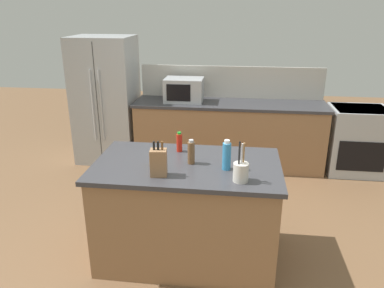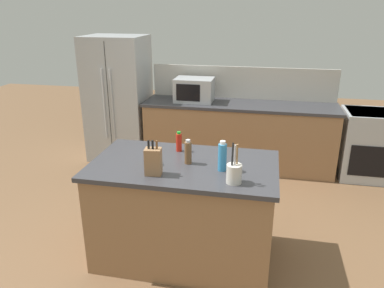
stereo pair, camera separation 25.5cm
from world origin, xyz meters
name	(u,v)px [view 1 (the left image)]	position (x,y,z in m)	size (l,w,h in m)	color
ground_plane	(187,254)	(0.00, 0.00, 0.00)	(14.00, 14.00, 0.00)	brown
back_counter_run	(229,134)	(0.30, 2.20, 0.47)	(2.69, 0.66, 0.94)	#936B47
wall_backsplash	(231,82)	(0.30, 2.52, 1.17)	(2.65, 0.03, 0.46)	beige
kitchen_island	(187,211)	(0.00, 0.00, 0.47)	(1.61, 0.94, 0.94)	#936B47
refrigerator	(106,100)	(-1.52, 2.25, 0.91)	(0.86, 0.75, 1.82)	#ADB2B7
range_oven	(356,140)	(2.07, 2.20, 0.47)	(0.76, 0.65, 0.92)	#ADB2B7
microwave	(184,90)	(-0.35, 2.20, 1.10)	(0.53, 0.39, 0.33)	#ADB2B7
knife_block	(159,162)	(-0.19, -0.27, 1.05)	(0.14, 0.11, 0.29)	#936B47
utensil_crock	(241,171)	(0.46, -0.29, 1.02)	(0.12, 0.12, 0.32)	beige
honey_jar	(154,159)	(-0.27, -0.08, 1.00)	(0.08, 0.08, 0.13)	gold
hot_sauce_bottle	(179,142)	(-0.11, 0.27, 1.03)	(0.05, 0.05, 0.19)	red
dish_soap_bottle	(227,156)	(0.34, -0.08, 1.06)	(0.07, 0.07, 0.26)	#3384BC
pepper_grinder	(191,152)	(0.04, 0.01, 1.04)	(0.06, 0.06, 0.22)	brown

